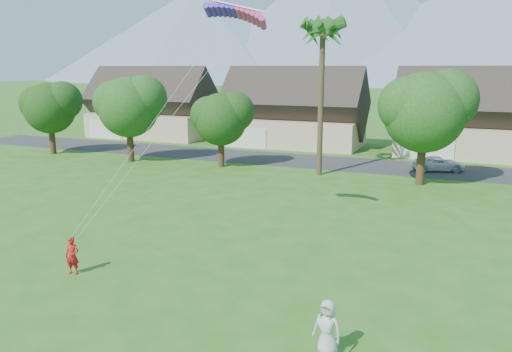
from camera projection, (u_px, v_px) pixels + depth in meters
The scene contains 9 objects.
street at pixel (356, 165), 45.51m from camera, with size 90.00×7.00×0.01m, color #2D2D30.
kite_flyer at pixel (72, 256), 21.34m from camera, with size 0.60×0.39×1.65m, color red.
watcher at pixel (327, 328), 15.25m from camera, with size 0.89×0.58×1.83m, color beige.
parked_car at pixel (438, 164), 42.77m from camera, with size 2.02×4.38×1.22m, color white.
mountain_ridge at pixel (474, 24), 239.43m from camera, with size 540.00×240.00×70.00m.
houses_row at pixel (379, 118), 52.71m from camera, with size 72.75×8.19×8.86m.
tree_row at pixel (329, 117), 39.40m from camera, with size 62.27×6.67×8.45m.
fan_palm at pixel (323, 27), 38.77m from camera, with size 3.00×3.00×13.80m.
parafoil_kite at pixel (237, 11), 23.97m from camera, with size 3.18×1.25×0.50m.
Camera 1 is at (8.59, -10.79, 8.73)m, focal length 35.00 mm.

